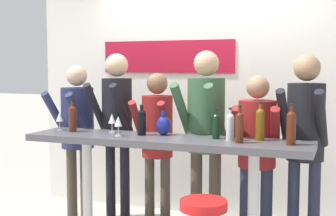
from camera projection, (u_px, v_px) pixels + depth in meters
name	position (u px, v px, depth m)	size (l,w,h in m)	color
back_wall	(206.00, 98.00, 5.21)	(4.11, 0.12, 2.61)	silver
tasting_table	(165.00, 156.00, 4.07)	(2.51, 0.54, 1.05)	#4C4C51
person_far_left	(77.00, 125.00, 4.94)	(0.46, 0.57, 1.68)	#473D33
person_left	(117.00, 118.00, 4.76)	(0.38, 0.53, 1.80)	black
person_center_left	(157.00, 133.00, 4.63)	(0.37, 0.49, 1.60)	#473D33
person_center	(206.00, 124.00, 4.36)	(0.46, 0.59, 1.81)	#473D33
person_center_right	(257.00, 143.00, 4.20)	(0.44, 0.54, 1.58)	#23283D
person_right	(305.00, 130.00, 4.06)	(0.42, 0.55, 1.77)	#23283D
wine_bottle_0	(230.00, 126.00, 3.86)	(0.07, 0.07, 0.27)	#B7BCC1
wine_bottle_1	(73.00, 117.00, 4.41)	(0.07, 0.07, 0.30)	#4C1E0F
wine_bottle_2	(291.00, 126.00, 3.65)	(0.07, 0.07, 0.33)	#4C1E0F
wine_bottle_3	(260.00, 123.00, 3.88)	(0.07, 0.07, 0.32)	brown
wine_bottle_4	(240.00, 126.00, 3.75)	(0.07, 0.07, 0.31)	#4C1E0F
wine_bottle_5	(142.00, 121.00, 4.18)	(0.08, 0.08, 0.27)	black
wine_bottle_6	(216.00, 125.00, 3.97)	(0.06, 0.06, 0.26)	black
wine_glass_0	(112.00, 119.00, 4.35)	(0.07, 0.07, 0.18)	silver
wine_glass_1	(60.00, 117.00, 4.51)	(0.07, 0.07, 0.18)	silver
wine_glass_2	(118.00, 122.00, 4.13)	(0.07, 0.07, 0.18)	silver
decorative_vase	(163.00, 125.00, 4.19)	(0.13, 0.13, 0.22)	navy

